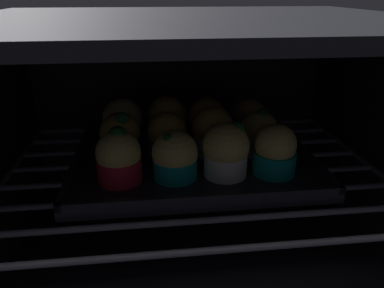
{
  "coord_description": "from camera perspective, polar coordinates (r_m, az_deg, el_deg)",
  "views": [
    {
      "loc": [
        -6.05,
        -27.71,
        38.73
      ],
      "look_at": [
        0.0,
        23.4,
        17.07
      ],
      "focal_mm": 34.75,
      "sensor_mm": 36.0,
      "label": 1
    }
  ],
  "objects": [
    {
      "name": "oven_cavity",
      "position": [
        0.58,
        -0.33,
        1.01
      ],
      "size": [
        59.0,
        47.0,
        37.0
      ],
      "color": "black",
      "rests_on": "ground"
    },
    {
      "name": "oven_rack",
      "position": [
        0.56,
        0.17,
        -3.83
      ],
      "size": [
        54.8,
        42.0,
        0.8
      ],
      "color": "#51515B",
      "rests_on": "oven_cavity"
    },
    {
      "name": "baking_tray",
      "position": [
        0.57,
        -0.0,
        -2.22
      ],
      "size": [
        34.74,
        27.81,
        2.2
      ],
      "color": "black",
      "rests_on": "oven_rack"
    },
    {
      "name": "muffin_row0_col0",
      "position": [
        0.49,
        -11.18,
        -2.08
      ],
      "size": [
        5.86,
        5.86,
        7.54
      ],
      "color": "red",
      "rests_on": "baking_tray"
    },
    {
      "name": "muffin_row0_col1",
      "position": [
        0.49,
        -2.66,
        -1.98
      ],
      "size": [
        6.09,
        6.09,
        6.64
      ],
      "color": "#0C8C84",
      "rests_on": "baking_tray"
    },
    {
      "name": "muffin_row0_col2",
      "position": [
        0.5,
        5.25,
        -0.99
      ],
      "size": [
        6.27,
        6.27,
        7.54
      ],
      "color": "silver",
      "rests_on": "baking_tray"
    },
    {
      "name": "muffin_row0_col3",
      "position": [
        0.51,
        12.62,
        -1.07
      ],
      "size": [
        5.86,
        5.86,
        7.07
      ],
      "color": "#0C8C84",
      "rests_on": "baking_tray"
    },
    {
      "name": "muffin_row1_col0",
      "position": [
        0.55,
        -10.92,
        0.96
      ],
      "size": [
        5.93,
        5.93,
        7.5
      ],
      "color": "#1928B7",
      "rests_on": "baking_tray"
    },
    {
      "name": "muffin_row1_col1",
      "position": [
        0.55,
        -3.81,
        1.14
      ],
      "size": [
        5.86,
        5.86,
        6.88
      ],
      "color": "#0C8C84",
      "rests_on": "baking_tray"
    },
    {
      "name": "muffin_row1_col2",
      "position": [
        0.56,
        3.22,
        1.81
      ],
      "size": [
        6.29,
        6.29,
        7.46
      ],
      "color": "silver",
      "rests_on": "baking_tray"
    },
    {
      "name": "muffin_row1_col3",
      "position": [
        0.58,
        10.19,
        1.52
      ],
      "size": [
        5.99,
        5.99,
        7.07
      ],
      "color": "silver",
      "rests_on": "baking_tray"
    },
    {
      "name": "muffin_row2_col0",
      "position": [
        0.61,
        -10.57,
        3.33
      ],
      "size": [
        6.41,
        6.41,
        7.33
      ],
      "color": "#0C8C84",
      "rests_on": "baking_tray"
    },
    {
      "name": "muffin_row2_col1",
      "position": [
        0.62,
        -3.84,
        3.76
      ],
      "size": [
        6.38,
        6.38,
        7.41
      ],
      "color": "#7A238C",
      "rests_on": "baking_tray"
    },
    {
      "name": "muffin_row2_col2",
      "position": [
        0.62,
        2.31,
        3.64
      ],
      "size": [
        6.29,
        6.29,
        7.15
      ],
      "color": "#1928B7",
      "rests_on": "baking_tray"
    },
    {
      "name": "muffin_row2_col3",
      "position": [
        0.64,
        8.69,
        3.72
      ],
      "size": [
        5.86,
        5.86,
        6.44
      ],
      "color": "#1928B7",
      "rests_on": "baking_tray"
    }
  ]
}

